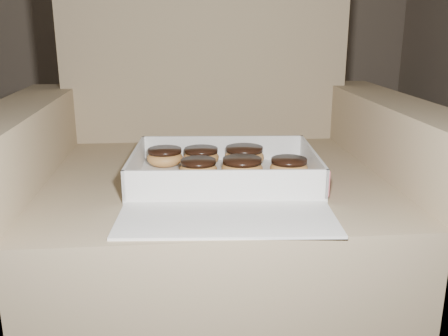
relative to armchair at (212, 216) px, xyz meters
name	(u,v)px	position (x,y,z in m)	size (l,w,h in m)	color
armchair	(212,216)	(0.00, 0.00, 0.00)	(0.99, 0.84, 1.04)	#8A7B58
bakery_box	(226,180)	(0.02, -0.18, 0.15)	(0.42, 0.48, 0.07)	white
donut_a	(289,167)	(0.15, -0.15, 0.17)	(0.08, 0.08, 0.04)	#DE904D
donut_b	(198,168)	(-0.04, -0.14, 0.17)	(0.08, 0.08, 0.04)	#DE904D
donut_c	(165,157)	(-0.11, -0.04, 0.17)	(0.08, 0.08, 0.04)	#DE904D
donut_d	(244,156)	(0.07, -0.06, 0.17)	(0.09, 0.09, 0.05)	#DE904D
donut_e	(201,156)	(-0.03, -0.05, 0.17)	(0.08, 0.08, 0.04)	#DE904D
donut_f	(242,168)	(0.05, -0.15, 0.17)	(0.09, 0.09, 0.04)	#DE904D
crumb_a	(303,183)	(0.17, -0.20, 0.15)	(0.01, 0.01, 0.00)	black
crumb_b	(266,189)	(0.09, -0.23, 0.15)	(0.01, 0.01, 0.00)	black
crumb_c	(134,194)	(-0.17, -0.24, 0.15)	(0.01, 0.01, 0.00)	black
crumb_d	(269,188)	(0.10, -0.23, 0.15)	(0.01, 0.01, 0.00)	black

